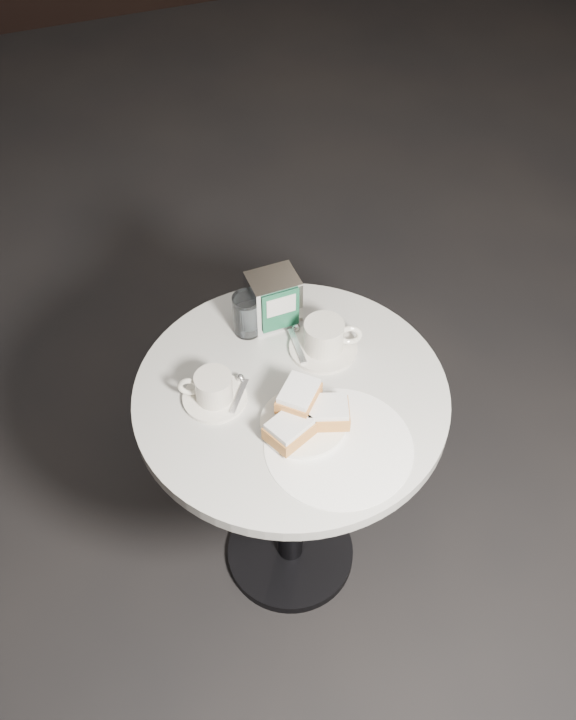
{
  "coord_description": "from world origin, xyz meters",
  "views": [
    {
      "loc": [
        -0.38,
        -1.05,
        2.11
      ],
      "look_at": [
        0.0,
        0.02,
        0.83
      ],
      "focal_mm": 40.0,
      "sensor_mm": 36.0,
      "label": 1
    }
  ],
  "objects_px": {
    "beignet_plate": "(305,416)",
    "coffee_cup_right": "(324,339)",
    "coffee_cup_left": "(213,390)",
    "cafe_table": "(291,444)",
    "water_glass_left": "(247,315)",
    "water_glass_right": "(280,294)",
    "napkin_dispenser": "(273,299)"
  },
  "relations": [
    {
      "from": "cafe_table",
      "to": "beignet_plate",
      "type": "xyz_separation_m",
      "value": [
        -0.0,
        -0.1,
        0.23
      ]
    },
    {
      "from": "napkin_dispenser",
      "to": "coffee_cup_left",
      "type": "bearing_deg",
      "value": -139.37
    },
    {
      "from": "water_glass_right",
      "to": "water_glass_left",
      "type": "bearing_deg",
      "value": -158.86
    },
    {
      "from": "cafe_table",
      "to": "water_glass_left",
      "type": "relative_size",
      "value": 7.02
    },
    {
      "from": "cafe_table",
      "to": "napkin_dispenser",
      "type": "xyz_separation_m",
      "value": [
        0.04,
        0.23,
        0.26
      ]
    },
    {
      "from": "cafe_table",
      "to": "water_glass_left",
      "type": "distance_m",
      "value": 0.33
    },
    {
      "from": "water_glass_left",
      "to": "napkin_dispenser",
      "type": "relative_size",
      "value": 0.81
    },
    {
      "from": "beignet_plate",
      "to": "coffee_cup_right",
      "type": "xyz_separation_m",
      "value": [
        0.12,
        0.19,
        0.0
      ]
    },
    {
      "from": "cafe_table",
      "to": "beignet_plate",
      "type": "distance_m",
      "value": 0.25
    },
    {
      "from": "water_glass_left",
      "to": "coffee_cup_left",
      "type": "bearing_deg",
      "value": -127.36
    },
    {
      "from": "coffee_cup_left",
      "to": "coffee_cup_right",
      "type": "height_order",
      "value": "coffee_cup_right"
    },
    {
      "from": "cafe_table",
      "to": "water_glass_left",
      "type": "xyz_separation_m",
      "value": [
        -0.03,
        0.21,
        0.25
      ]
    },
    {
      "from": "water_glass_left",
      "to": "water_glass_right",
      "type": "distance_m",
      "value": 0.1
    },
    {
      "from": "coffee_cup_right",
      "to": "beignet_plate",
      "type": "bearing_deg",
      "value": -103.81
    },
    {
      "from": "napkin_dispenser",
      "to": "water_glass_left",
      "type": "bearing_deg",
      "value": -171.01
    },
    {
      "from": "cafe_table",
      "to": "coffee_cup_right",
      "type": "height_order",
      "value": "coffee_cup_right"
    },
    {
      "from": "coffee_cup_left",
      "to": "water_glass_left",
      "type": "height_order",
      "value": "water_glass_left"
    },
    {
      "from": "coffee_cup_right",
      "to": "water_glass_left",
      "type": "xyz_separation_m",
      "value": [
        -0.15,
        0.12,
        0.02
      ]
    },
    {
      "from": "coffee_cup_right",
      "to": "napkin_dispenser",
      "type": "relative_size",
      "value": 1.51
    },
    {
      "from": "napkin_dispenser",
      "to": "cafe_table",
      "type": "bearing_deg",
      "value": -101.63
    },
    {
      "from": "beignet_plate",
      "to": "napkin_dispenser",
      "type": "height_order",
      "value": "napkin_dispenser"
    },
    {
      "from": "coffee_cup_left",
      "to": "water_glass_left",
      "type": "relative_size",
      "value": 1.71
    },
    {
      "from": "beignet_plate",
      "to": "water_glass_left",
      "type": "relative_size",
      "value": 1.95
    },
    {
      "from": "coffee_cup_left",
      "to": "coffee_cup_right",
      "type": "distance_m",
      "value": 0.29
    },
    {
      "from": "coffee_cup_left",
      "to": "napkin_dispenser",
      "type": "xyz_separation_m",
      "value": [
        0.2,
        0.19,
        0.03
      ]
    },
    {
      "from": "coffee_cup_left",
      "to": "water_glass_right",
      "type": "xyz_separation_m",
      "value": [
        0.23,
        0.21,
        0.02
      ]
    },
    {
      "from": "coffee_cup_right",
      "to": "water_glass_right",
      "type": "distance_m",
      "value": 0.16
    },
    {
      "from": "beignet_plate",
      "to": "water_glass_left",
      "type": "distance_m",
      "value": 0.31
    },
    {
      "from": "cafe_table",
      "to": "water_glass_right",
      "type": "relative_size",
      "value": 6.65
    },
    {
      "from": "cafe_table",
      "to": "napkin_dispenser",
      "type": "relative_size",
      "value": 5.66
    },
    {
      "from": "coffee_cup_left",
      "to": "coffee_cup_right",
      "type": "bearing_deg",
      "value": 32.19
    },
    {
      "from": "coffee_cup_right",
      "to": "water_glass_left",
      "type": "height_order",
      "value": "water_glass_left"
    }
  ]
}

